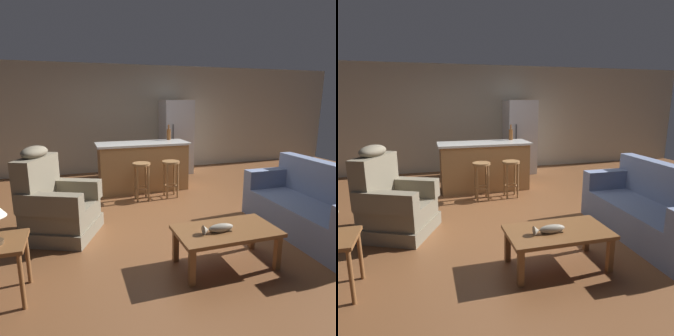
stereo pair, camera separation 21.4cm
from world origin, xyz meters
The scene contains 11 objects.
ground_plane centered at (0.00, 0.00, 0.00)m, with size 12.00×12.00×0.00m.
back_wall centered at (0.00, 3.12, 1.30)m, with size 12.00×0.05×2.60m.
coffee_table centered at (0.20, -1.71, 0.36)m, with size 1.10×0.60×0.42m.
fish_figurine centered at (0.08, -1.75, 0.46)m, with size 0.34×0.10×0.10m.
couch centered at (1.72, -1.31, 0.34)m, with size 0.85×1.91×0.94m.
recliner_near_lamp centered at (-1.58, -0.35, 0.42)m, with size 1.11×1.11×1.20m.
kitchen_island centered at (0.00, 1.35, 0.48)m, with size 1.80×0.70×0.95m.
bar_stool_left centered at (-0.17, 0.72, 0.47)m, with size 0.32×0.32×0.68m.
bar_stool_right centered at (0.38, 0.72, 0.47)m, with size 0.32×0.32×0.68m.
refrigerator centered at (1.12, 2.55, 0.88)m, with size 0.70×0.69×1.76m.
bottle_tall_green centered at (0.62, 1.59, 1.07)m, with size 0.08×0.08×0.32m.
Camera 2 is at (-1.10, -4.41, 1.77)m, focal length 32.00 mm.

